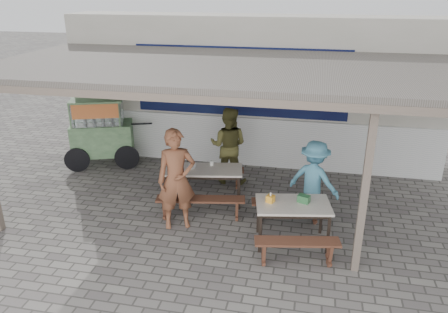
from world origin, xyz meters
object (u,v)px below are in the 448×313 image
at_px(vendor_cart, 101,130).
at_px(condiment_jar, 212,163).
at_px(patron_right_table, 314,180).
at_px(condiment_bowl, 192,167).
at_px(patron_street_side, 177,180).
at_px(patron_wall_side, 228,146).
at_px(bench_left_street, 201,203).
at_px(donation_box, 304,199).
at_px(bench_right_street, 297,247).
at_px(table_right, 293,208).
at_px(bench_right_wall, 288,207).
at_px(table_left, 203,172).
at_px(tissue_box, 270,199).
at_px(bench_left_wall, 206,173).

xyz_separation_m(vendor_cart, condiment_jar, (3.05, -1.24, -0.10)).
bearing_deg(patron_right_table, condiment_bowl, 20.68).
height_order(patron_street_side, patron_wall_side, patron_street_side).
bearing_deg(bench_left_street, condiment_jar, 79.34).
xyz_separation_m(bench_left_street, donation_box, (1.89, -0.35, 0.47)).
relative_size(patron_street_side, donation_box, 9.68).
xyz_separation_m(patron_street_side, patron_right_table, (2.40, 0.87, -0.17)).
distance_m(bench_right_street, patron_right_table, 1.72).
bearing_deg(table_right, condiment_jar, 131.77).
bearing_deg(condiment_bowl, condiment_jar, 32.05).
xyz_separation_m(bench_right_wall, patron_street_side, (-1.96, -0.52, 0.60)).
distance_m(vendor_cart, condiment_bowl, 3.06).
distance_m(table_left, donation_box, 2.27).
bearing_deg(tissue_box, bench_left_wall, 131.35).
bearing_deg(condiment_jar, bench_right_street, -47.05).
bearing_deg(condiment_bowl, bench_left_street, -62.18).
bearing_deg(table_right, condiment_bowl, 141.50).
relative_size(bench_left_street, bench_left_wall, 1.00).
bearing_deg(bench_right_wall, bench_left_wall, 137.95).
bearing_deg(condiment_jar, bench_left_street, -90.22).
distance_m(bench_right_street, donation_box, 0.88).
relative_size(bench_right_street, patron_right_table, 0.89).
height_order(bench_left_street, patron_right_table, patron_right_table).
xyz_separation_m(table_right, patron_right_table, (0.32, 1.00, 0.09)).
distance_m(patron_wall_side, condiment_jar, 0.91).
height_order(bench_right_wall, patron_street_side, patron_street_side).
distance_m(tissue_box, condiment_bowl, 2.04).
height_order(bench_left_street, table_right, table_right).
distance_m(table_right, patron_wall_side, 2.73).
distance_m(table_left, condiment_bowl, 0.25).
height_order(bench_right_wall, vendor_cart, vendor_cart).
relative_size(bench_right_street, patron_wall_side, 0.79).
distance_m(patron_street_side, patron_wall_side, 2.16).
relative_size(bench_right_street, vendor_cart, 0.70).
xyz_separation_m(bench_left_wall, patron_right_table, (2.30, -0.79, 0.42)).
relative_size(bench_left_street, patron_right_table, 1.10).
relative_size(bench_right_wall, condiment_jar, 14.66).
distance_m(bench_left_street, bench_left_wall, 1.38).
distance_m(vendor_cart, patron_street_side, 3.63).
bearing_deg(bench_right_street, table_right, 90.00).
relative_size(patron_right_table, tissue_box, 12.77).
xyz_separation_m(bench_right_wall, patron_wall_side, (-1.44, 1.58, 0.53)).
height_order(tissue_box, condiment_bowl, tissue_box).
bearing_deg(vendor_cart, table_right, -48.01).
bearing_deg(bench_left_wall, condiment_bowl, -109.31).
bearing_deg(bench_right_street, patron_right_table, 72.64).
distance_m(bench_right_wall, patron_street_side, 2.11).
height_order(table_right, patron_street_side, patron_street_side).
bearing_deg(condiment_jar, vendor_cart, 157.86).
height_order(vendor_cart, patron_wall_side, patron_wall_side).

